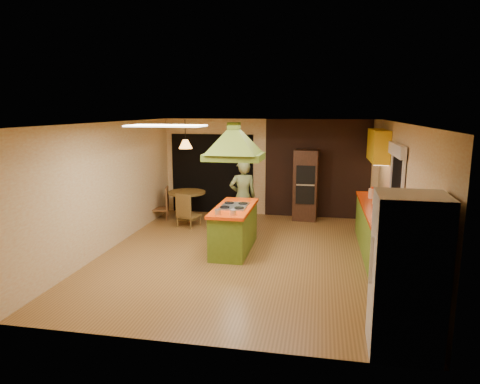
% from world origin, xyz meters
% --- Properties ---
extents(ground, '(6.50, 6.50, 0.00)m').
position_xyz_m(ground, '(0.00, 0.00, 0.00)').
color(ground, olive).
rests_on(ground, ground).
extents(room_walls, '(5.50, 6.50, 6.50)m').
position_xyz_m(room_walls, '(0.00, 0.00, 1.25)').
color(room_walls, beige).
rests_on(room_walls, ground).
extents(ceiling_plane, '(6.50, 6.50, 0.00)m').
position_xyz_m(ceiling_plane, '(0.00, 0.00, 2.50)').
color(ceiling_plane, silver).
rests_on(ceiling_plane, room_walls).
extents(brick_panel, '(2.64, 0.03, 2.50)m').
position_xyz_m(brick_panel, '(1.25, 3.23, 1.25)').
color(brick_panel, '#381E14').
rests_on(brick_panel, ground).
extents(nook_opening, '(2.20, 0.03, 2.10)m').
position_xyz_m(nook_opening, '(-1.50, 3.23, 1.05)').
color(nook_opening, black).
rests_on(nook_opening, ground).
extents(right_counter, '(0.62, 3.05, 0.92)m').
position_xyz_m(right_counter, '(2.45, 0.60, 0.46)').
color(right_counter, olive).
rests_on(right_counter, ground).
extents(upper_cabinets, '(0.34, 1.40, 0.70)m').
position_xyz_m(upper_cabinets, '(2.57, 2.20, 1.95)').
color(upper_cabinets, yellow).
rests_on(upper_cabinets, room_walls).
extents(window_right, '(0.12, 1.35, 1.06)m').
position_xyz_m(window_right, '(2.70, 0.40, 1.77)').
color(window_right, black).
rests_on(window_right, room_walls).
extents(fluor_panel, '(1.20, 0.60, 0.03)m').
position_xyz_m(fluor_panel, '(-1.10, -1.20, 2.48)').
color(fluor_panel, white).
rests_on(fluor_panel, ceiling_plane).
extents(kitchen_island, '(0.71, 1.75, 0.89)m').
position_xyz_m(kitchen_island, '(-0.31, 0.27, 0.45)').
color(kitchen_island, olive).
rests_on(kitchen_island, ground).
extents(range_hood, '(1.11, 0.81, 0.80)m').
position_xyz_m(range_hood, '(-0.31, 0.27, 2.25)').
color(range_hood, '#566A1A').
rests_on(range_hood, ceiling_plane).
extents(man, '(0.70, 0.59, 1.65)m').
position_xyz_m(man, '(-0.36, 1.49, 0.82)').
color(man, '#545B30').
rests_on(man, ground).
extents(refrigerator, '(0.78, 0.74, 1.84)m').
position_xyz_m(refrigerator, '(2.32, -2.92, 0.92)').
color(refrigerator, silver).
rests_on(refrigerator, ground).
extents(wall_oven, '(0.61, 0.63, 1.76)m').
position_xyz_m(wall_oven, '(0.98, 2.95, 0.88)').
color(wall_oven, '#412415').
rests_on(wall_oven, ground).
extents(dining_table, '(0.95, 0.95, 0.71)m').
position_xyz_m(dining_table, '(-1.95, 2.40, 0.50)').
color(dining_table, brown).
rests_on(dining_table, ground).
extents(chair_left, '(0.55, 0.55, 0.81)m').
position_xyz_m(chair_left, '(-2.65, 2.30, 0.41)').
color(chair_left, brown).
rests_on(chair_left, ground).
extents(chair_near, '(0.57, 0.57, 0.81)m').
position_xyz_m(chair_near, '(-1.70, 1.75, 0.41)').
color(chair_near, brown).
rests_on(chair_near, ground).
extents(pendant_lamp, '(0.42, 0.42, 0.22)m').
position_xyz_m(pendant_lamp, '(-1.95, 2.40, 1.90)').
color(pendant_lamp, '#FF9E3F').
rests_on(pendant_lamp, ceiling_plane).
extents(canister_large, '(0.16, 0.16, 0.20)m').
position_xyz_m(canister_large, '(2.40, 1.37, 1.02)').
color(canister_large, beige).
rests_on(canister_large, right_counter).
extents(canister_medium, '(0.18, 0.18, 0.19)m').
position_xyz_m(canister_medium, '(2.40, 1.43, 1.02)').
color(canister_medium, beige).
rests_on(canister_medium, right_counter).
extents(canister_small, '(0.12, 0.12, 0.14)m').
position_xyz_m(canister_small, '(2.40, 0.80, 0.99)').
color(canister_small, beige).
rests_on(canister_small, right_counter).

